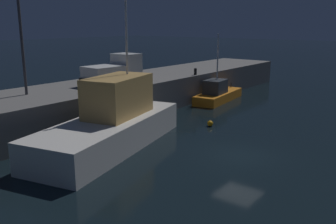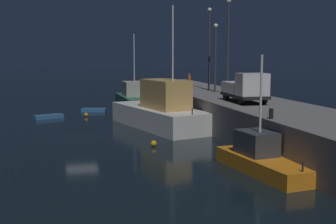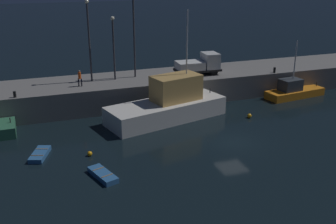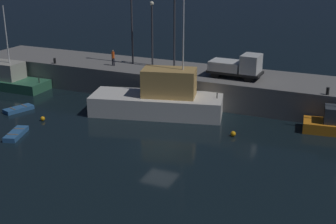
{
  "view_description": "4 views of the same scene",
  "coord_description": "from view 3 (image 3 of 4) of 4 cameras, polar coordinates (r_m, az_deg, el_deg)",
  "views": [
    {
      "loc": [
        -19.02,
        -9.52,
        7.77
      ],
      "look_at": [
        1.03,
        6.33,
        1.58
      ],
      "focal_mm": 39.24,
      "sensor_mm": 36.0,
      "label": 1
    },
    {
      "loc": [
        36.68,
        -2.66,
        6.98
      ],
      "look_at": [
        -0.17,
        7.23,
        1.88
      ],
      "focal_mm": 49.07,
      "sensor_mm": 36.0,
      "label": 2
    },
    {
      "loc": [
        -16.2,
        -28.64,
        14.59
      ],
      "look_at": [
        -4.11,
        5.71,
        1.39
      ],
      "focal_mm": 42.75,
      "sensor_mm": 36.0,
      "label": 3
    },
    {
      "loc": [
        13.75,
        -29.44,
        14.48
      ],
      "look_at": [
        -1.49,
        4.98,
        1.27
      ],
      "focal_mm": 48.65,
      "sensor_mm": 36.0,
      "label": 4
    }
  ],
  "objects": [
    {
      "name": "lamp_post_central",
      "position": [
        45.09,
        -4.87,
        11.51
      ],
      "size": [
        0.44,
        0.44,
        9.14
      ],
      "color": "#38383D",
      "rests_on": "pier_quay"
    },
    {
      "name": "dinghy_orange_near",
      "position": [
        34.49,
        -17.8,
        -5.78
      ],
      "size": [
        1.97,
        2.99,
        0.42
      ],
      "color": "#2D6099",
      "rests_on": "ground"
    },
    {
      "name": "bollard_central",
      "position": [
        49.37,
        14.94,
        5.8
      ],
      "size": [
        0.28,
        0.28,
        0.65
      ],
      "primitive_type": "cylinder",
      "color": "black",
      "rests_on": "pier_quay"
    },
    {
      "name": "mooring_buoy_near",
      "position": [
        41.95,
        11.53,
        -0.52
      ],
      "size": [
        0.45,
        0.45,
        0.45
      ],
      "primitive_type": "sphere",
      "color": "orange",
      "rests_on": "ground"
    },
    {
      "name": "dockworker",
      "position": [
        43.01,
        -12.48,
        4.87
      ],
      "size": [
        0.43,
        0.43,
        1.73
      ],
      "color": "black",
      "rests_on": "pier_quay"
    },
    {
      "name": "rowboat_white_mid",
      "position": [
        30.19,
        -9.28,
        -8.83
      ],
      "size": [
        1.91,
        3.14,
        0.44
      ],
      "color": "#2D6099",
      "rests_on": "ground"
    },
    {
      "name": "lamp_post_east",
      "position": [
        44.39,
        -7.78,
        9.76
      ],
      "size": [
        0.44,
        0.44,
        6.93
      ],
      "color": "#38383D",
      "rests_on": "pier_quay"
    },
    {
      "name": "utility_truck",
      "position": [
        46.91,
        4.55,
        6.77
      ],
      "size": [
        5.35,
        2.47,
        2.46
      ],
      "color": "black",
      "rests_on": "pier_quay"
    },
    {
      "name": "mooring_buoy_mid",
      "position": [
        33.58,
        -11.1,
        -5.85
      ],
      "size": [
        0.41,
        0.41,
        0.41
      ],
      "primitive_type": "sphere",
      "color": "orange",
      "rests_on": "ground"
    },
    {
      "name": "fishing_boat_blue",
      "position": [
        49.86,
        17.46,
        2.91
      ],
      "size": [
        7.63,
        3.2,
        6.76
      ],
      "color": "orange",
      "rests_on": "ground"
    },
    {
      "name": "bollard_west",
      "position": [
        41.23,
        -21.02,
        2.36
      ],
      "size": [
        0.28,
        0.28,
        0.6
      ],
      "primitive_type": "cylinder",
      "color": "black",
      "rests_on": "pier_quay"
    },
    {
      "name": "lamp_post_west",
      "position": [
        44.05,
        -11.22,
        10.72
      ],
      "size": [
        0.44,
        0.44,
        8.72
      ],
      "color": "#38383D",
      "rests_on": "pier_quay"
    },
    {
      "name": "pier_quay",
      "position": [
        47.55,
        1.34,
        3.8
      ],
      "size": [
        57.34,
        7.26,
        2.78
      ],
      "color": "slate",
      "rests_on": "ground"
    },
    {
      "name": "ground_plane",
      "position": [
        36.0,
        9.26,
        -4.27
      ],
      "size": [
        320.0,
        320.0,
        0.0
      ],
      "primitive_type": "plane",
      "color": "black"
    },
    {
      "name": "fishing_trawler_red",
      "position": [
        40.45,
        0.12,
        1.06
      ],
      "size": [
        12.92,
        7.05,
        10.79
      ],
      "color": "silver",
      "rests_on": "ground"
    }
  ]
}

